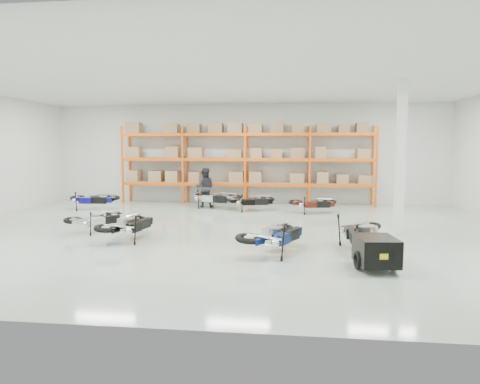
# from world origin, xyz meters

# --- Properties ---
(room) EXTENTS (18.00, 18.00, 18.00)m
(room) POSITION_xyz_m (0.00, 0.00, 2.25)
(room) COLOR #A7BAAA
(room) RESTS_ON ground
(pallet_rack) EXTENTS (11.28, 0.98, 3.62)m
(pallet_rack) POSITION_xyz_m (-0.00, 6.45, 2.26)
(pallet_rack) COLOR #E9530C
(pallet_rack) RESTS_ON ground
(structural_column) EXTENTS (0.25, 0.25, 4.50)m
(structural_column) POSITION_xyz_m (5.20, 0.50, 2.25)
(structural_column) COLOR white
(structural_column) RESTS_ON ground
(moto_blue_centre) EXTENTS (1.70, 2.09, 1.21)m
(moto_blue_centre) POSITION_xyz_m (1.61, -2.49, 0.57)
(moto_blue_centre) COLOR #071649
(moto_blue_centre) RESTS_ON ground
(moto_silver_left) EXTENTS (1.62, 1.77, 1.05)m
(moto_silver_left) POSITION_xyz_m (-3.81, -0.44, 0.49)
(moto_silver_left) COLOR silver
(moto_silver_left) RESTS_ON ground
(moto_black_far_left) EXTENTS (1.19, 1.93, 1.17)m
(moto_black_far_left) POSITION_xyz_m (-2.43, -1.48, 0.55)
(moto_black_far_left) COLOR black
(moto_black_far_left) RESTS_ON ground
(moto_touring_right) EXTENTS (1.00, 1.94, 1.24)m
(moto_touring_right) POSITION_xyz_m (3.76, -2.04, 0.59)
(moto_touring_right) COLOR black
(moto_touring_right) RESTS_ON ground
(trailer) EXTENTS (0.88, 1.66, 0.69)m
(trailer) POSITION_xyz_m (3.76, -3.64, 0.40)
(trailer) COLOR black
(trailer) RESTS_ON ground
(moto_back_a) EXTENTS (1.84, 1.00, 1.16)m
(moto_back_a) POSITION_xyz_m (-6.09, 4.00, 0.55)
(moto_back_a) COLOR navy
(moto_back_a) RESTS_ON ground
(moto_back_b) EXTENTS (2.06, 1.45, 1.21)m
(moto_back_b) POSITION_xyz_m (-1.15, 4.94, 0.57)
(moto_back_b) COLOR #B3B6BD
(moto_back_b) RESTS_ON ground
(moto_back_c) EXTENTS (1.87, 1.29, 1.10)m
(moto_back_c) POSITION_xyz_m (0.43, 4.39, 0.52)
(moto_back_c) COLOR black
(moto_back_c) RESTS_ON ground
(moto_back_d) EXTENTS (1.73, 1.06, 1.04)m
(moto_back_d) POSITION_xyz_m (2.89, 4.03, 0.49)
(moto_back_d) COLOR #46140E
(moto_back_d) RESTS_ON ground
(person_back) EXTENTS (0.83, 0.65, 1.69)m
(person_back) POSITION_xyz_m (-1.65, 5.25, 0.84)
(person_back) COLOR #212129
(person_back) RESTS_ON ground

